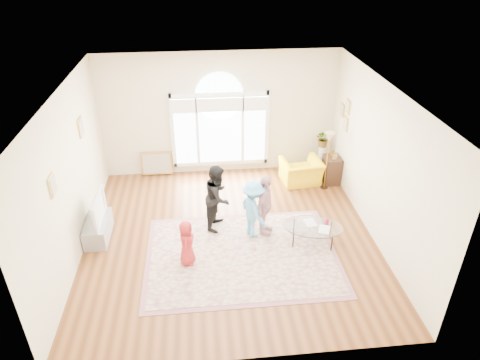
{
  "coord_description": "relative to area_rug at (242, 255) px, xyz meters",
  "views": [
    {
      "loc": [
        -0.52,
        -7.22,
        5.58
      ],
      "look_at": [
        0.24,
        0.3,
        1.22
      ],
      "focal_mm": 32.0,
      "sensor_mm": 36.0,
      "label": 1
    }
  ],
  "objects": [
    {
      "name": "television",
      "position": [
        -2.93,
        0.91,
        0.7
      ],
      "size": [
        0.17,
        1.01,
        0.58
      ],
      "color": "black",
      "rests_on": "tv_console"
    },
    {
      "name": "room_shell",
      "position": [
        -0.18,
        3.44,
        1.56
      ],
      "size": [
        6.0,
        6.0,
        6.0
      ],
      "color": "beige",
      "rests_on": "ground"
    },
    {
      "name": "rug_border",
      "position": [
        0.0,
        0.0,
        -0.0
      ],
      "size": [
        3.8,
        2.8,
        0.01
      ],
      "primitive_type": "cube",
      "color": "#935B62",
      "rests_on": "ground"
    },
    {
      "name": "coffee_table",
      "position": [
        1.49,
        0.26,
        0.39
      ],
      "size": [
        1.36,
        1.03,
        0.54
      ],
      "rotation": [
        0.0,
        0.0,
        -0.23
      ],
      "color": "silver",
      "rests_on": "ground"
    },
    {
      "name": "child_black",
      "position": [
        -0.4,
        1.05,
        0.74
      ],
      "size": [
        0.76,
        0.86,
        1.47
      ],
      "primitive_type": "imported",
      "rotation": [
        0.0,
        0.0,
        1.23
      ],
      "color": "black",
      "rests_on": "area_rug"
    },
    {
      "name": "area_rug",
      "position": [
        0.0,
        0.0,
        0.0
      ],
      "size": [
        3.6,
        2.6,
        0.02
      ],
      "primitive_type": "cube",
      "color": "#C1B792",
      "rests_on": "ground"
    },
    {
      "name": "side_cabinet",
      "position": [
        2.59,
        2.69,
        0.34
      ],
      "size": [
        0.4,
        0.5,
        0.7
      ],
      "primitive_type": "cube",
      "color": "black",
      "rests_on": "ground"
    },
    {
      "name": "floor_lamp",
      "position": [
        2.35,
        2.42,
        1.27
      ],
      "size": [
        0.31,
        0.31,
        1.51
      ],
      "color": "black",
      "rests_on": "ground"
    },
    {
      "name": "child_red",
      "position": [
        -1.07,
        -0.11,
        0.48
      ],
      "size": [
        0.36,
        0.5,
        0.94
      ],
      "primitive_type": "imported",
      "rotation": [
        0.0,
        0.0,
        1.44
      ],
      "color": "#A32225",
      "rests_on": "area_rug"
    },
    {
      "name": "armchair",
      "position": [
        1.81,
        2.73,
        0.31
      ],
      "size": [
        1.07,
        0.96,
        0.63
      ],
      "primitive_type": "imported",
      "rotation": [
        0.0,
        0.0,
        3.26
      ],
      "color": "yellow",
      "rests_on": "ground"
    },
    {
      "name": "plant_pedestal",
      "position": [
        2.51,
        3.35,
        0.34
      ],
      "size": [
        0.2,
        0.2,
        0.7
      ],
      "primitive_type": "cylinder",
      "color": "white",
      "rests_on": "ground"
    },
    {
      "name": "leaning_picture",
      "position": [
        -1.88,
        3.51,
        -0.01
      ],
      "size": [
        0.8,
        0.14,
        0.62
      ],
      "primitive_type": "cube",
      "rotation": [
        -0.14,
        0.0,
        0.0
      ],
      "color": "tan",
      "rests_on": "ground"
    },
    {
      "name": "tv_console",
      "position": [
        -2.94,
        0.91,
        0.2
      ],
      "size": [
        0.45,
        1.0,
        0.42
      ],
      "primitive_type": "cube",
      "color": "#909298",
      "rests_on": "ground"
    },
    {
      "name": "ground",
      "position": [
        -0.19,
        0.61,
        -0.01
      ],
      "size": [
        6.0,
        6.0,
        0.0
      ],
      "primitive_type": "plane",
      "color": "#532C13",
      "rests_on": "ground"
    },
    {
      "name": "child_blue",
      "position": [
        0.3,
        0.64,
        0.65
      ],
      "size": [
        0.77,
        0.95,
        1.29
      ],
      "primitive_type": "imported",
      "rotation": [
        0.0,
        0.0,
        1.98
      ],
      "color": "#58A7D4",
      "rests_on": "area_rug"
    },
    {
      "name": "potted_plant",
      "position": [
        2.51,
        3.35,
        0.92
      ],
      "size": [
        0.44,
        0.38,
        0.46
      ],
      "primitive_type": "imported",
      "rotation": [
        0.0,
        0.0,
        -0.06
      ],
      "color": "#33722D",
      "rests_on": "plant_pedestal"
    },
    {
      "name": "child_pink",
      "position": [
        0.54,
        0.7,
        0.7
      ],
      "size": [
        0.61,
        0.87,
        1.38
      ],
      "primitive_type": "imported",
      "rotation": [
        0.0,
        0.0,
        1.19
      ],
      "color": "#D0979F",
      "rests_on": "area_rug"
    }
  ]
}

